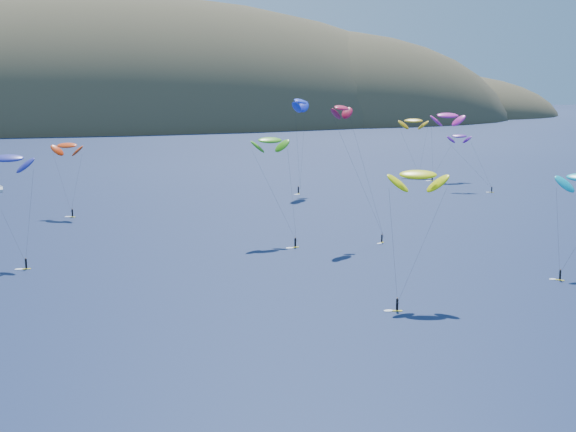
# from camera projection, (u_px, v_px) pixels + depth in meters

# --- Properties ---
(island) EXTENTS (730.00, 300.00, 210.00)m
(island) POSITION_uv_depth(u_px,v_px,m) (132.00, 136.00, 600.43)
(island) COLOR #3D3526
(island) RESTS_ON ground
(kitesurfer_1) EXTENTS (8.62, 9.52, 18.51)m
(kitesurfer_1) POSITION_uv_depth(u_px,v_px,m) (67.00, 146.00, 187.08)
(kitesurfer_1) COLOR yellow
(kitesurfer_1) RESTS_ON ground
(kitesurfer_2) EXTENTS (11.91, 10.90, 20.22)m
(kitesurfer_2) POSITION_uv_depth(u_px,v_px,m) (418.00, 175.00, 115.97)
(kitesurfer_2) COLOR yellow
(kitesurfer_2) RESTS_ON ground
(kitesurfer_3) EXTENTS (8.34, 13.44, 21.83)m
(kitesurfer_3) POSITION_uv_depth(u_px,v_px,m) (270.00, 141.00, 158.06)
(kitesurfer_3) COLOR yellow
(kitesurfer_3) RESTS_ON ground
(kitesurfer_4) EXTENTS (9.78, 11.00, 28.31)m
(kitesurfer_4) POSITION_uv_depth(u_px,v_px,m) (300.00, 101.00, 222.10)
(kitesurfer_4) COLOR yellow
(kitesurfer_4) RESTS_ON ground
(kitesurfer_6) EXTENTS (9.43, 13.21, 17.20)m
(kitesurfer_6) POSITION_uv_depth(u_px,v_px,m) (459.00, 136.00, 230.64)
(kitesurfer_6) COLOR yellow
(kitesurfer_6) RESTS_ON ground
(kitesurfer_8) EXTENTS (13.38, 6.55, 23.32)m
(kitesurfer_8) POSITION_uv_depth(u_px,v_px,m) (448.00, 115.00, 253.61)
(kitesurfer_8) COLOR yellow
(kitesurfer_8) RESTS_ON ground
(kitesurfer_9) EXTENTS (10.49, 10.52, 27.98)m
(kitesurfer_9) POSITION_uv_depth(u_px,v_px,m) (342.00, 108.00, 155.96)
(kitesurfer_9) COLOR yellow
(kitesurfer_9) RESTS_ON ground
(kitesurfer_10) EXTENTS (9.05, 11.42, 20.37)m
(kitesurfer_10) POSITION_uv_depth(u_px,v_px,m) (7.00, 158.00, 138.85)
(kitesurfer_10) COLOR yellow
(kitesurfer_10) RESTS_ON ground
(kitesurfer_11) EXTENTS (10.20, 13.27, 20.63)m
(kitesurfer_11) POSITION_uv_depth(u_px,v_px,m) (413.00, 121.00, 264.09)
(kitesurfer_11) COLOR yellow
(kitesurfer_11) RESTS_ON ground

